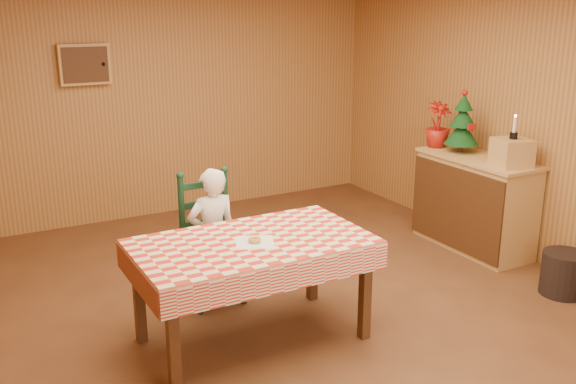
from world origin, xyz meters
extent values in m
plane|color=brown|center=(0.00, 0.00, 0.00)|extent=(6.00, 6.00, 0.00)
cube|color=#AF783F|center=(0.00, 3.00, 1.30)|extent=(5.00, 0.10, 2.60)
cube|color=#AF783F|center=(2.50, 0.00, 1.30)|extent=(0.10, 6.00, 2.60)
cube|color=tan|center=(-0.90, 2.94, 1.75)|extent=(0.52, 0.08, 0.42)
cube|color=#4B2A14|center=(-0.90, 2.90, 1.75)|extent=(0.46, 0.02, 0.36)
sphere|color=black|center=(-0.72, 2.88, 1.75)|extent=(0.04, 0.04, 0.04)
cube|color=#4B2A14|center=(-0.50, -0.19, 0.72)|extent=(1.60, 0.90, 0.06)
cube|color=#4B2A14|center=(-1.22, -0.56, 0.34)|extent=(0.07, 0.07, 0.69)
cube|color=#4B2A14|center=(0.22, -0.56, 0.34)|extent=(0.07, 0.07, 0.69)
cube|color=#4B2A14|center=(-1.22, 0.18, 0.34)|extent=(0.07, 0.07, 0.69)
cube|color=#4B2A14|center=(0.22, 0.18, 0.34)|extent=(0.07, 0.07, 0.69)
cube|color=red|center=(-0.50, -0.19, 0.76)|extent=(1.64, 0.94, 0.02)
cube|color=red|center=(-0.50, -0.66, 0.66)|extent=(1.64, 0.02, 0.18)
cube|color=red|center=(-0.50, 0.28, 0.66)|extent=(1.64, 0.02, 0.18)
cube|color=#2F5627|center=(-1.32, -0.19, 0.66)|extent=(0.02, 0.94, 0.18)
cube|color=#2F5627|center=(0.32, -0.19, 0.66)|extent=(0.02, 0.94, 0.18)
cube|color=black|center=(-0.50, 0.54, 0.43)|extent=(0.44, 0.40, 0.04)
cylinder|color=black|center=(-0.69, 0.37, 0.21)|extent=(0.04, 0.04, 0.41)
cylinder|color=black|center=(-0.31, 0.37, 0.21)|extent=(0.04, 0.04, 0.41)
cylinder|color=black|center=(-0.69, 0.71, 0.21)|extent=(0.04, 0.04, 0.41)
cylinder|color=black|center=(-0.31, 0.71, 0.21)|extent=(0.04, 0.04, 0.41)
cylinder|color=black|center=(-0.69, 0.71, 0.75)|extent=(0.05, 0.05, 0.60)
sphere|color=black|center=(-0.69, 0.71, 1.05)|extent=(0.06, 0.06, 0.06)
cylinder|color=black|center=(-0.31, 0.71, 0.75)|extent=(0.05, 0.05, 0.60)
sphere|color=black|center=(-0.31, 0.71, 1.05)|extent=(0.06, 0.06, 0.06)
cube|color=black|center=(-0.50, 0.71, 0.63)|extent=(0.38, 0.03, 0.05)
cube|color=black|center=(-0.50, 0.71, 0.79)|extent=(0.38, 0.03, 0.05)
cube|color=black|center=(-0.50, 0.71, 0.95)|extent=(0.38, 0.03, 0.05)
imported|color=white|center=(-0.50, 0.54, 0.56)|extent=(0.41, 0.27, 1.12)
cube|color=white|center=(-0.50, -0.24, 0.77)|extent=(0.34, 0.34, 0.00)
torus|color=#CB9448|center=(-0.50, -0.24, 0.79)|extent=(0.10, 0.10, 0.03)
cube|color=tan|center=(2.23, 0.42, 0.45)|extent=(0.50, 1.20, 0.90)
cube|color=tan|center=(2.23, 0.42, 0.92)|extent=(0.54, 1.24, 0.03)
cube|color=#4B2A14|center=(1.97, 0.42, 0.45)|extent=(0.02, 1.20, 0.80)
cube|color=tan|center=(2.23, 0.02, 1.06)|extent=(0.36, 0.36, 0.25)
cylinder|color=#4B2A14|center=(2.23, 0.67, 0.97)|extent=(0.04, 0.04, 0.08)
cone|color=#0C3614|center=(2.23, 0.67, 1.13)|extent=(0.34, 0.34, 0.24)
cone|color=#0C3614|center=(2.23, 0.67, 1.29)|extent=(0.26, 0.26, 0.20)
cone|color=#0C3614|center=(2.23, 0.67, 1.43)|extent=(0.18, 0.18, 0.16)
sphere|color=#A3180F|center=(2.23, 0.67, 1.52)|extent=(0.06, 0.06, 0.06)
cube|color=#A3180F|center=(2.21, 0.52, 1.21)|extent=(0.10, 0.02, 0.06)
sphere|color=#A3180F|center=(2.31, 0.61, 1.16)|extent=(0.04, 0.04, 0.04)
sphere|color=#A3180F|center=(2.16, 0.72, 1.23)|extent=(0.04, 0.04, 0.04)
sphere|color=#A3180F|center=(2.27, 0.76, 1.33)|extent=(0.04, 0.04, 0.04)
imported|color=#A3180F|center=(2.18, 0.97, 1.16)|extent=(0.30, 0.30, 0.47)
cylinder|color=black|center=(2.23, 0.02, 1.21)|extent=(0.07, 0.07, 0.06)
cylinder|color=white|center=(2.23, 0.02, 1.31)|extent=(0.03, 0.03, 0.14)
sphere|color=orange|center=(2.23, 0.02, 1.39)|extent=(0.02, 0.02, 0.02)
cylinder|color=black|center=(2.11, -0.75, 0.18)|extent=(0.49, 0.49, 0.37)
camera|label=1|loc=(-2.30, -3.98, 2.36)|focal=40.00mm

